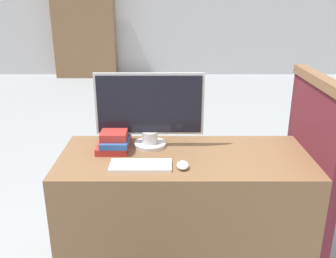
# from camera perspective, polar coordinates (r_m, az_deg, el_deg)

# --- Properties ---
(wall_back) EXTENTS (12.00, 0.06, 2.80)m
(wall_back) POSITION_cam_1_polar(r_m,az_deg,el_deg) (7.48, 0.93, 18.94)
(wall_back) COLOR silver
(wall_back) RESTS_ON ground_plane
(desk) EXTENTS (1.34, 0.58, 0.73)m
(desk) POSITION_cam_1_polar(r_m,az_deg,el_deg) (2.18, 2.59, -12.84)
(desk) COLOR brown
(desk) RESTS_ON ground_plane
(carrel_divider) EXTENTS (0.07, 0.68, 1.15)m
(carrel_divider) POSITION_cam_1_polar(r_m,az_deg,el_deg) (2.25, 20.72, -6.69)
(carrel_divider) COLOR #5B1E28
(carrel_divider) RESTS_ON ground_plane
(monitor) EXTENTS (0.60, 0.18, 0.42)m
(monitor) POSITION_cam_1_polar(r_m,az_deg,el_deg) (2.06, -2.66, 3.00)
(monitor) COLOR silver
(monitor) RESTS_ON desk
(keyboard) EXTENTS (0.31, 0.14, 0.02)m
(keyboard) POSITION_cam_1_polar(r_m,az_deg,el_deg) (1.88, -4.00, -5.55)
(keyboard) COLOR white
(keyboard) RESTS_ON desk
(mouse) EXTENTS (0.06, 0.09, 0.03)m
(mouse) POSITION_cam_1_polar(r_m,az_deg,el_deg) (1.86, 2.43, -5.53)
(mouse) COLOR white
(mouse) RESTS_ON desk
(book_stack) EXTENTS (0.17, 0.28, 0.11)m
(book_stack) POSITION_cam_1_polar(r_m,az_deg,el_deg) (2.11, -7.90, -1.45)
(book_stack) COLOR #B72D28
(book_stack) RESTS_ON desk
(bookshelf_far) EXTENTS (1.14, 0.32, 1.70)m
(bookshelf_far) POSITION_cam_1_polar(r_m,az_deg,el_deg) (7.44, -12.38, 14.26)
(bookshelf_far) COLOR #846042
(bookshelf_far) RESTS_ON ground_plane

